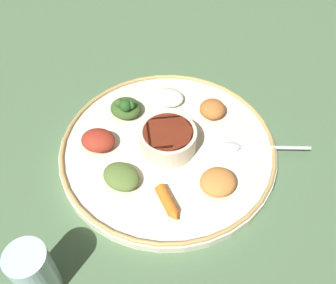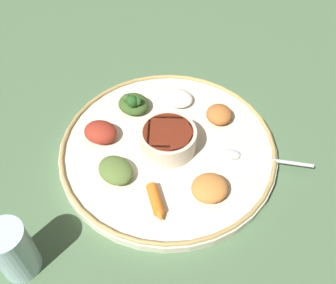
{
  "view_description": "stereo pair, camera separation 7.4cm",
  "coord_description": "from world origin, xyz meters",
  "px_view_note": "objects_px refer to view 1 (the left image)",
  "views": [
    {
      "loc": [
        0.46,
        0.12,
        0.6
      ],
      "look_at": [
        0.0,
        0.0,
        0.03
      ],
      "focal_mm": 42.05,
      "sensor_mm": 36.0,
      "label": 1
    },
    {
      "loc": [
        0.44,
        0.19,
        0.6
      ],
      "look_at": [
        0.0,
        0.0,
        0.03
      ],
      "focal_mm": 42.05,
      "sensor_mm": 36.0,
      "label": 2
    }
  ],
  "objects_px": {
    "center_bowl": "(168,139)",
    "drinking_glass": "(35,274)",
    "carrot_near_spoon": "(168,203)",
    "spoon": "(252,147)",
    "greens_pile": "(126,108)"
  },
  "relations": [
    {
      "from": "spoon",
      "to": "greens_pile",
      "type": "height_order",
      "value": "greens_pile"
    },
    {
      "from": "greens_pile",
      "to": "center_bowl",
      "type": "bearing_deg",
      "value": 59.64
    },
    {
      "from": "drinking_glass",
      "to": "spoon",
      "type": "bearing_deg",
      "value": 141.19
    },
    {
      "from": "center_bowl",
      "to": "drinking_glass",
      "type": "height_order",
      "value": "drinking_glass"
    },
    {
      "from": "carrot_near_spoon",
      "to": "spoon",
      "type": "bearing_deg",
      "value": 143.36
    },
    {
      "from": "carrot_near_spoon",
      "to": "center_bowl",
      "type": "bearing_deg",
      "value": -164.8
    },
    {
      "from": "greens_pile",
      "to": "carrot_near_spoon",
      "type": "bearing_deg",
      "value": 36.74
    },
    {
      "from": "spoon",
      "to": "carrot_near_spoon",
      "type": "relative_size",
      "value": 2.49
    },
    {
      "from": "spoon",
      "to": "drinking_glass",
      "type": "bearing_deg",
      "value": -38.81
    },
    {
      "from": "spoon",
      "to": "greens_pile",
      "type": "relative_size",
      "value": 2.56
    },
    {
      "from": "greens_pile",
      "to": "drinking_glass",
      "type": "relative_size",
      "value": 0.61
    },
    {
      "from": "spoon",
      "to": "carrot_near_spoon",
      "type": "height_order",
      "value": "carrot_near_spoon"
    },
    {
      "from": "drinking_glass",
      "to": "greens_pile",
      "type": "bearing_deg",
      "value": 178.2
    },
    {
      "from": "center_bowl",
      "to": "drinking_glass",
      "type": "distance_m",
      "value": 0.32
    },
    {
      "from": "center_bowl",
      "to": "carrot_near_spoon",
      "type": "distance_m",
      "value": 0.13
    }
  ]
}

